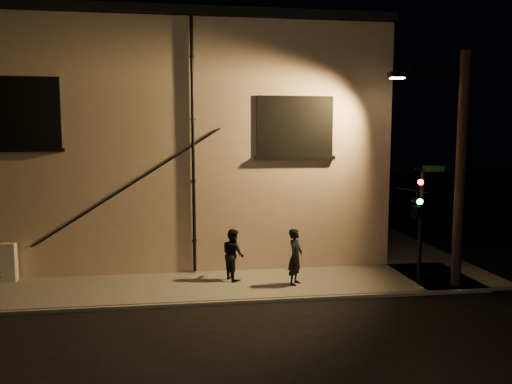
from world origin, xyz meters
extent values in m
plane|color=black|center=(0.00, 0.00, 0.00)|extent=(90.00, 90.00, 0.00)
cube|color=slate|center=(-3.00, 1.50, 0.06)|extent=(20.00, 3.00, 0.12)
cube|color=slate|center=(6.50, 8.00, 0.06)|extent=(3.00, 16.00, 0.12)
cube|color=beige|center=(-3.00, 9.00, 4.25)|extent=(16.00, 12.00, 8.50)
cube|color=black|center=(-3.00, 9.00, 8.65)|extent=(16.20, 12.20, 0.30)
cube|color=black|center=(-7.00, 2.98, 5.40)|extent=(2.20, 0.10, 2.20)
cube|color=#A5B28C|center=(-7.00, 3.00, 5.40)|extent=(1.98, 0.05, 1.98)
cube|color=black|center=(1.60, 2.98, 5.00)|extent=(2.60, 0.10, 2.00)
cube|color=#A5B28C|center=(1.60, 3.00, 5.00)|extent=(2.38, 0.05, 1.78)
cylinder|color=black|center=(-1.80, 2.92, 4.31)|extent=(0.11, 0.11, 8.30)
cylinder|color=black|center=(-4.00, 2.95, 3.00)|extent=(5.96, 0.04, 3.75)
cylinder|color=black|center=(-3.88, 2.95, 3.06)|extent=(5.96, 0.04, 3.75)
imported|color=black|center=(1.24, 1.14, 0.99)|extent=(0.69, 0.76, 1.74)
imported|color=black|center=(-0.61, 1.94, 0.94)|extent=(0.87, 0.97, 1.63)
cylinder|color=black|center=(5.03, 0.65, 1.88)|extent=(0.12, 0.12, 3.52)
imported|color=black|center=(4.81, 0.53, 2.62)|extent=(0.97, 2.16, 0.85)
sphere|color=#FF140C|center=(4.83, 0.35, 3.32)|extent=(0.17, 0.17, 0.17)
sphere|color=#14FF3F|center=(4.83, 0.35, 2.73)|extent=(0.17, 0.17, 0.17)
cube|color=#0C4C1E|center=(5.38, 0.65, 3.69)|extent=(0.70, 0.03, 0.18)
cylinder|color=black|center=(6.09, 0.36, 3.58)|extent=(0.30, 0.30, 7.16)
cylinder|color=black|center=(5.29, 0.91, 6.66)|extent=(1.82, 0.99, 0.10)
cube|color=black|center=(4.49, 1.46, 6.56)|extent=(0.55, 0.28, 0.18)
cube|color=#FFC672|center=(4.49, 1.46, 6.46)|extent=(0.42, 0.20, 0.04)
camera|label=1|loc=(-2.08, -13.51, 4.71)|focal=35.00mm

